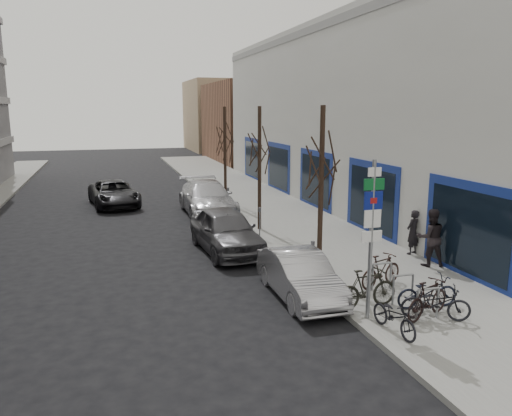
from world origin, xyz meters
TOP-DOWN VIEW (x-y plane):
  - ground at (0.00, 0.00)m, footprint 120.00×120.00m
  - sidewalk_east at (4.50, 10.00)m, footprint 5.00×70.00m
  - commercial_building at (17.00, 16.00)m, footprint 20.00×32.00m
  - brick_building_far at (13.00, 40.00)m, footprint 12.00×14.00m
  - tan_building_far at (13.50, 55.00)m, footprint 13.00×12.00m
  - highway_sign_pole at (2.40, -0.01)m, footprint 0.55×0.10m
  - bike_rack at (3.80, 0.60)m, footprint 0.66×2.26m
  - tree_near at (2.60, 3.50)m, footprint 1.80×1.80m
  - tree_mid at (2.60, 10.00)m, footprint 1.80×1.80m
  - tree_far at (2.60, 16.50)m, footprint 1.80×1.80m
  - meter_front at (2.15, 3.00)m, footprint 0.10×0.08m
  - meter_mid at (2.15, 8.50)m, footprint 0.10×0.08m
  - meter_back at (2.15, 14.00)m, footprint 0.10×0.08m
  - bike_near_left at (2.57, -0.96)m, footprint 0.63×1.64m
  - bike_near_right at (3.85, -0.44)m, footprint 1.77×1.10m
  - bike_mid_curb at (4.24, 0.14)m, footprint 1.76×0.67m
  - bike_mid_inner at (2.67, 0.56)m, footprint 1.89×0.68m
  - bike_far_curb at (3.97, -0.60)m, footprint 1.76×1.22m
  - bike_far_inner at (3.90, 1.91)m, footprint 1.78×1.05m
  - parked_car_front at (1.40, 2.16)m, footprint 1.45×4.08m
  - parked_car_mid at (0.46, 7.40)m, footprint 2.29×5.02m
  - parked_car_back at (1.13, 14.42)m, footprint 2.42×5.88m
  - lane_car at (-3.45, 18.20)m, footprint 3.02×5.38m
  - pedestrian_near at (6.80, 4.64)m, footprint 0.71×0.61m
  - pedestrian_far at (6.56, 3.26)m, footprint 0.84×0.68m

SIDE VIEW (x-z plane):
  - ground at x=0.00m, z-range 0.00..0.00m
  - sidewalk_east at x=4.50m, z-range 0.00..0.15m
  - bike_near_left at x=2.57m, z-range 0.15..1.13m
  - bike_rack at x=3.80m, z-range 0.24..1.07m
  - bike_near_right at x=3.85m, z-range 0.15..1.18m
  - bike_far_inner at x=3.90m, z-range 0.15..1.19m
  - parked_car_front at x=1.40m, z-range 0.00..1.34m
  - bike_far_curb at x=3.97m, z-range 0.15..1.19m
  - bike_mid_curb at x=4.24m, z-range 0.15..1.20m
  - lane_car at x=-3.45m, z-range 0.00..1.42m
  - bike_mid_inner at x=2.67m, z-range 0.15..1.28m
  - parked_car_mid at x=0.46m, z-range 0.00..1.67m
  - parked_car_back at x=1.13m, z-range 0.00..1.70m
  - meter_front at x=2.15m, z-range 0.28..1.55m
  - meter_mid at x=2.15m, z-range 0.28..1.55m
  - meter_back at x=2.15m, z-range 0.28..1.55m
  - pedestrian_near at x=6.80m, z-range 0.15..1.79m
  - pedestrian_far at x=6.56m, z-range 0.15..2.14m
  - highway_sign_pole at x=2.40m, z-range 0.36..4.56m
  - brick_building_far at x=13.00m, z-range 0.00..8.00m
  - tree_near at x=2.60m, z-range 1.35..6.85m
  - tree_mid at x=2.60m, z-range 1.35..6.85m
  - tree_far at x=2.60m, z-range 1.35..6.85m
  - tan_building_far at x=13.50m, z-range 0.00..9.00m
  - commercial_building at x=17.00m, z-range 0.00..10.00m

